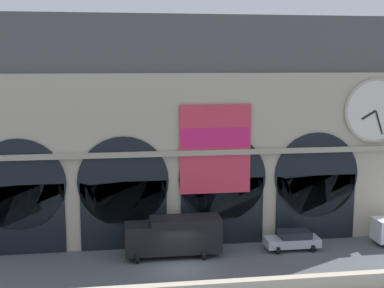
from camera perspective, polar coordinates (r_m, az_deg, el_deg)
name	(u,v)px	position (r m, az deg, el deg)	size (l,w,h in m)	color
ground_plane	(182,269)	(40.99, -1.08, -13.02)	(200.00, 200.00, 0.00)	#54565B
station_building	(171,133)	(45.77, -2.27, 1.12)	(42.25, 5.08, 18.93)	#B2A891
box_truck_center	(174,235)	(42.83, -1.89, -9.63)	(7.50, 2.91, 3.12)	black
car_mideast	(293,240)	(45.36, 10.58, -9.92)	(4.40, 2.22, 1.55)	#ADB2B7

